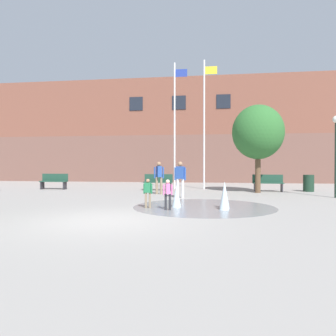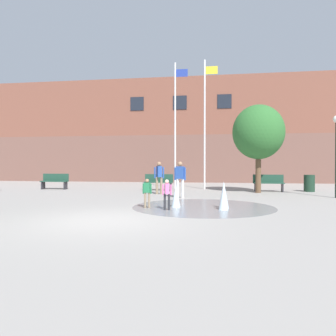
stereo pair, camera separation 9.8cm
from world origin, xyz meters
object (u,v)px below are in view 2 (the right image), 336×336
at_px(park_bench_near_trashcan, 268,183).
at_px(adult_watching, 180,177).
at_px(park_bench_under_right_flagpole, 159,182).
at_px(park_bench_under_left_flagpole, 55,181).
at_px(adult_near_bench, 159,175).
at_px(flagpole_left, 176,122).
at_px(trash_can, 309,183).
at_px(flagpole_right, 205,120).
at_px(child_with_pink_shirt, 167,192).
at_px(street_tree_near_building, 258,132).
at_px(child_in_fountain, 147,191).

bearing_deg(park_bench_near_trashcan, adult_watching, -137.37).
bearing_deg(park_bench_under_right_flagpole, park_bench_near_trashcan, 0.94).
relative_size(park_bench_under_left_flagpole, adult_near_bench, 1.01).
xyz_separation_m(park_bench_under_left_flagpole, park_bench_under_right_flagpole, (6.18, 0.05, 0.00)).
height_order(park_bench_under_right_flagpole, flagpole_left, flagpole_left).
distance_m(park_bench_near_trashcan, trash_can, 2.18).
height_order(park_bench_under_left_flagpole, park_bench_near_trashcan, same).
bearing_deg(flagpole_right, child_with_pink_shirt, -95.67).
relative_size(adult_near_bench, trash_can, 1.77).
bearing_deg(adult_watching, adult_near_bench, -37.18).
distance_m(child_with_pink_shirt, trash_can, 10.32).
distance_m(park_bench_under_right_flagpole, adult_watching, 4.23).
height_order(flagpole_left, flagpole_right, flagpole_right).
bearing_deg(child_with_pink_shirt, flagpole_right, -22.77).
bearing_deg(park_bench_near_trashcan, park_bench_under_left_flagpole, -179.32).
bearing_deg(adult_watching, park_bench_under_left_flagpole, -10.12).
bearing_deg(flagpole_left, child_with_pink_shirt, -84.53).
xyz_separation_m(adult_near_bench, flagpole_right, (2.11, 3.63, 3.11)).
xyz_separation_m(adult_watching, adult_near_bench, (-1.22, 1.62, 0.00)).
bearing_deg(park_bench_under_right_flagpole, adult_watching, -66.90).
bearing_deg(adult_near_bench, park_bench_near_trashcan, 87.03).
xyz_separation_m(park_bench_under_left_flagpole, street_tree_near_building, (11.51, -0.67, 2.63)).
bearing_deg(adult_watching, child_with_pink_shirt, 105.86).
distance_m(park_bench_under_left_flagpole, adult_watching, 8.73).
distance_m(park_bench_near_trashcan, street_tree_near_building, 2.82).
distance_m(park_bench_under_right_flagpole, child_with_pink_shirt, 7.79).
height_order(child_in_fountain, flagpole_left, flagpole_left).
relative_size(park_bench_under_left_flagpole, park_bench_under_right_flagpole, 1.00).
bearing_deg(street_tree_near_building, adult_watching, -139.38).
relative_size(adult_near_bench, street_tree_near_building, 0.35).
bearing_deg(adult_watching, flagpole_right, -83.71).
distance_m(child_in_fountain, street_tree_near_building, 8.28).
height_order(adult_watching, adult_near_bench, same).
bearing_deg(trash_can, child_in_fountain, -133.22).
bearing_deg(flagpole_left, adult_near_bench, -95.56).
bearing_deg(trash_can, park_bench_under_right_flagpole, -177.05).
bearing_deg(trash_can, adult_watching, -146.46).
bearing_deg(flagpole_right, park_bench_under_right_flagpole, -151.53).
relative_size(adult_watching, street_tree_near_building, 0.35).
height_order(park_bench_under_left_flagpole, park_bench_under_right_flagpole, same).
distance_m(trash_can, street_tree_near_building, 4.02).
height_order(park_bench_under_right_flagpole, trash_can, park_bench_under_right_flagpole).
bearing_deg(park_bench_under_right_flagpole, park_bench_under_left_flagpole, -179.57).
bearing_deg(park_bench_under_right_flagpole, child_with_pink_shirt, -77.78).
bearing_deg(park_bench_under_left_flagpole, park_bench_near_trashcan, 0.68).
distance_m(flagpole_right, street_tree_near_building, 3.61).
distance_m(adult_near_bench, flagpole_left, 4.76).
relative_size(park_bench_under_left_flagpole, street_tree_near_building, 0.35).
relative_size(park_bench_under_left_flagpole, flagpole_left, 0.21).
distance_m(park_bench_near_trashcan, flagpole_left, 6.39).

